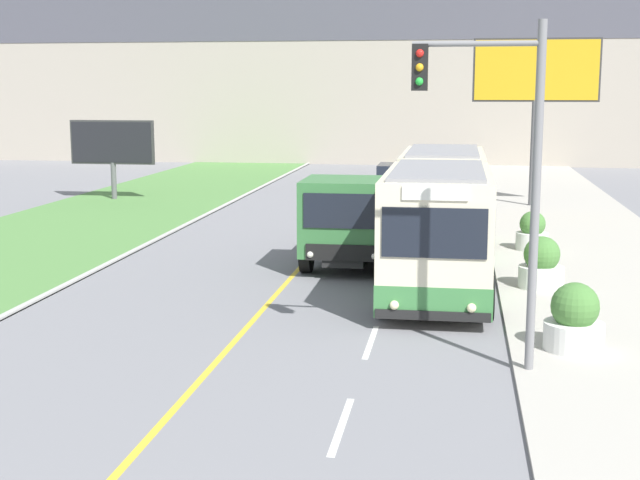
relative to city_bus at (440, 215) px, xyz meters
name	(u,v)px	position (x,y,z in m)	size (l,w,h in m)	color
city_bus	(440,215)	(0.00, 0.00, 0.00)	(2.63, 12.51, 3.21)	beige
dump_truck	(352,221)	(-2.53, 0.66, -0.33)	(2.57, 6.81, 2.61)	black
car_distant	(394,180)	(-2.58, 18.41, -0.95)	(1.80, 4.30, 1.45)	silver
traffic_light_mast	(501,154)	(1.18, -8.60, 2.33)	(2.28, 0.32, 6.24)	slate
billboard_large	(536,77)	(3.61, 14.66, 3.91)	(5.28, 0.24, 7.15)	#59595B
billboard_small	(112,144)	(-15.21, 14.42, 0.90)	(3.95, 0.24, 3.63)	#59595B
planter_round_near	(574,320)	(2.75, -7.22, -0.97)	(1.16, 1.16, 1.32)	silver
planter_round_second	(541,265)	(2.61, -1.76, -0.97)	(1.14, 1.14, 1.32)	silver
planter_round_third	(532,233)	(2.80, 3.71, -1.02)	(1.00, 1.00, 1.22)	silver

